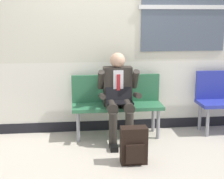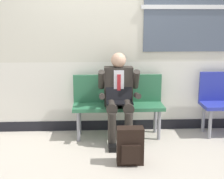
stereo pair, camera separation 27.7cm
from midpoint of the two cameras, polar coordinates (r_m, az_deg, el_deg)
The scene contains 5 objects.
ground_plane at distance 4.62m, azimuth 0.50°, elevation -9.25°, with size 18.00×18.00×0.00m, color #B2A899.
station_wall at distance 4.88m, azimuth 0.32°, elevation 10.32°, with size 6.96×0.17×3.07m.
bench_with_person at distance 4.77m, azimuth 2.71°, elevation -1.91°, with size 1.30×0.42×0.89m.
person_seated at distance 4.55m, azimuth 2.97°, elevation -0.99°, with size 0.57×0.70×1.23m.
backpack at distance 3.95m, azimuth 5.20°, elevation -9.81°, with size 0.31×0.21×0.45m.
Camera 2 is at (-0.12, -4.29, 1.73)m, focal length 52.74 mm.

